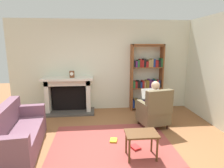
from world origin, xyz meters
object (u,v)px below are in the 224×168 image
object	(u,v)px
seated_reader	(153,102)
sofa_floral	(16,134)
armchair_reading	(155,111)
fireplace	(69,93)
bookshelf	(147,79)
mantel_clock	(72,74)
side_table	(141,137)

from	to	relation	value
seated_reader	sofa_floral	distance (m)	3.00
armchair_reading	seated_reader	bearing A→B (deg)	-90.00
fireplace	armchair_reading	bearing A→B (deg)	-31.50
bookshelf	sofa_floral	distance (m)	3.76
bookshelf	sofa_floral	size ratio (longest dim) A/B	1.13
armchair_reading	seated_reader	distance (m)	0.23
bookshelf	seated_reader	size ratio (longest dim) A/B	1.75
fireplace	seated_reader	distance (m)	2.48
sofa_floral	bookshelf	bearing A→B (deg)	-61.58
mantel_clock	side_table	bearing A→B (deg)	-59.51
fireplace	side_table	distance (m)	2.97
bookshelf	sofa_floral	world-z (taller)	bookshelf
sofa_floral	fireplace	bearing A→B (deg)	-25.04
fireplace	seated_reader	world-z (taller)	seated_reader
seated_reader	sofa_floral	xyz separation A→B (m)	(-2.87, -0.84, -0.30)
bookshelf	seated_reader	world-z (taller)	bookshelf
armchair_reading	side_table	bearing A→B (deg)	49.42
armchair_reading	sofa_floral	distance (m)	2.99
armchair_reading	sofa_floral	bearing A→B (deg)	1.11
armchair_reading	fireplace	bearing A→B (deg)	-44.40
bookshelf	armchair_reading	world-z (taller)	bookshelf
armchair_reading	side_table	xyz separation A→B (m)	(-0.62, -1.19, -0.03)
seated_reader	sofa_floral	world-z (taller)	seated_reader
fireplace	bookshelf	distance (m)	2.38
sofa_floral	side_table	size ratio (longest dim) A/B	3.15
bookshelf	armchair_reading	size ratio (longest dim) A/B	2.06
seated_reader	side_table	size ratio (longest dim) A/B	2.04
side_table	sofa_floral	bearing A→B (deg)	168.43
mantel_clock	sofa_floral	bearing A→B (deg)	-113.34
armchair_reading	seated_reader	world-z (taller)	seated_reader
armchair_reading	side_table	world-z (taller)	armchair_reading
seated_reader	mantel_clock	bearing A→B (deg)	-41.89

